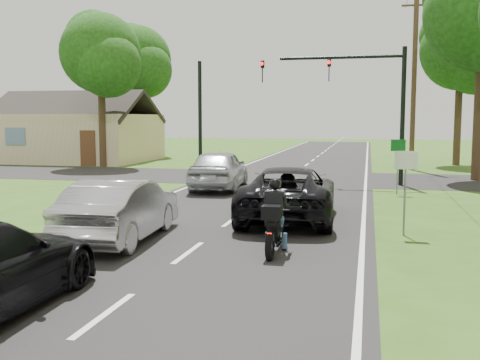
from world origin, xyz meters
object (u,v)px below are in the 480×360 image
object	(u,v)px
silver_sedan	(121,209)
utility_pole_far	(414,80)
sign_green	(398,153)
sign_white	(406,172)
motorcycle_rider	(274,224)
silver_suv	(219,169)
dark_suv	(289,193)
traffic_signal	(359,91)

from	to	relation	value
silver_sedan	utility_pole_far	size ratio (longest dim) A/B	0.45
sign_green	sign_white	bearing A→B (deg)	-91.43
motorcycle_rider	sign_white	xyz separation A→B (m)	(2.86, 2.60, 0.94)
motorcycle_rider	silver_suv	xyz separation A→B (m)	(-4.06, 10.51, 0.18)
dark_suv	traffic_signal	world-z (taller)	traffic_signal
dark_suv	sign_white	size ratio (longest dim) A/B	2.61
sign_white	sign_green	world-z (taller)	same
silver_suv	sign_white	distance (m)	10.54
silver_sedan	sign_white	xyz separation A→B (m)	(6.66, 2.14, 0.84)
silver_suv	traffic_signal	bearing A→B (deg)	-155.15
silver_sedan	sign_green	size ratio (longest dim) A/B	2.14
dark_suv	silver_sedan	xyz separation A→B (m)	(-3.53, -3.71, -0.02)
silver_sedan	sign_white	distance (m)	7.04
motorcycle_rider	sign_green	bearing A→B (deg)	72.77
silver_sedan	traffic_signal	size ratio (longest dim) A/B	0.71
motorcycle_rider	traffic_signal	world-z (taller)	traffic_signal
sign_green	utility_pole_far	bearing A→B (deg)	83.27
motorcycle_rider	silver_suv	distance (m)	11.27
dark_suv	utility_pole_far	distance (m)	18.56
traffic_signal	sign_white	distance (m)	11.39
silver_sedan	silver_suv	xyz separation A→B (m)	(-0.27, 10.04, 0.08)
traffic_signal	sign_white	bearing A→B (deg)	-82.95
dark_suv	silver_suv	bearing A→B (deg)	-62.30
motorcycle_rider	sign_green	xyz separation A→B (m)	(3.06, 10.60, 0.94)
dark_suv	sign_green	world-z (taller)	sign_green
silver_sedan	traffic_signal	bearing A→B (deg)	-115.59
motorcycle_rider	traffic_signal	bearing A→B (deg)	82.59
sign_white	silver_suv	bearing A→B (deg)	131.23
dark_suv	sign_green	distance (m)	7.28
motorcycle_rider	traffic_signal	xyz separation A→B (m)	(1.50, 13.62, 3.48)
utility_pole_far	sign_green	size ratio (longest dim) A/B	4.71
utility_pole_far	sign_white	bearing A→B (deg)	-94.51
traffic_signal	utility_pole_far	bearing A→B (deg)	70.32
traffic_signal	sign_green	xyz separation A→B (m)	(1.56, -3.02, -2.54)
sign_white	silver_sedan	bearing A→B (deg)	-162.21
motorcycle_rider	utility_pole_far	bearing A→B (deg)	77.47
dark_suv	silver_suv	distance (m)	7.38
utility_pole_far	dark_suv	bearing A→B (deg)	-104.86
silver_sedan	silver_suv	bearing A→B (deg)	-92.14
motorcycle_rider	dark_suv	bearing A→B (deg)	92.53
silver_suv	traffic_signal	distance (m)	7.18
silver_suv	traffic_signal	size ratio (longest dim) A/B	0.76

